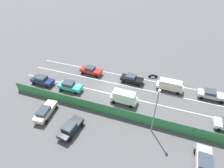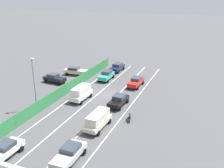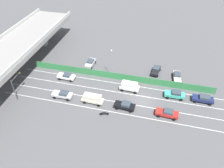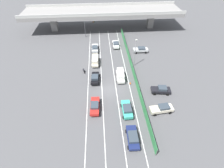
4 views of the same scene
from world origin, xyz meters
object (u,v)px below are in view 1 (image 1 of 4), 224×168
(parked_wagon_silver, at_px, (204,162))
(street_lamp, at_px, (156,108))
(parked_sedan_dark, at_px, (70,128))
(car_sedan_red, at_px, (91,70))
(traffic_cone, at_px, (109,107))
(motorcycle, at_px, (153,76))
(car_van_white, at_px, (124,97))
(car_sedan_navy, at_px, (42,80))
(car_sedan_silver, at_px, (211,94))
(car_taxi_teal, at_px, (70,86))
(parked_sedan_cream, at_px, (45,111))
(car_van_cream, at_px, (170,85))
(car_sedan_black, at_px, (132,79))

(parked_wagon_silver, height_order, street_lamp, street_lamp)
(parked_wagon_silver, bearing_deg, parked_sedan_dark, -87.18)
(car_sedan_red, height_order, street_lamp, street_lamp)
(traffic_cone, bearing_deg, parked_sedan_dark, -28.62)
(motorcycle, bearing_deg, car_van_white, -21.66)
(car_sedan_navy, height_order, car_sedan_silver, car_sedan_navy)
(car_taxi_teal, xyz_separation_m, traffic_cone, (2.12, 8.51, -0.70))
(car_taxi_teal, height_order, car_sedan_silver, car_taxi_teal)
(car_taxi_teal, relative_size, motorcycle, 2.35)
(parked_wagon_silver, xyz_separation_m, street_lamp, (-3.29, -6.80, 3.76))
(motorcycle, distance_m, parked_sedan_cream, 21.76)
(parked_wagon_silver, bearing_deg, motorcycle, -152.84)
(street_lamp, bearing_deg, car_sedan_silver, 140.16)
(car_van_white, relative_size, traffic_cone, 8.10)
(parked_sedan_cream, bearing_deg, car_taxi_teal, 177.22)
(car_taxi_teal, xyz_separation_m, parked_sedan_dark, (8.48, 5.04, -0.05))
(parked_sedan_cream, relative_size, street_lamp, 0.61)
(car_van_white, height_order, traffic_cone, car_van_white)
(street_lamp, xyz_separation_m, traffic_cone, (-2.20, -7.48, -4.40))
(car_taxi_teal, xyz_separation_m, parked_wagon_silver, (7.60, 22.79, -0.06))
(parked_sedan_cream, bearing_deg, parked_wagon_silver, 88.49)
(car_van_cream, distance_m, parked_sedan_dark, 19.33)
(car_sedan_silver, bearing_deg, car_van_white, -66.58)
(motorcycle, bearing_deg, parked_sedan_dark, -27.23)
(car_sedan_navy, height_order, parked_wagon_silver, car_sedan_navy)
(car_van_white, relative_size, parked_wagon_silver, 1.03)
(car_sedan_black, height_order, car_sedan_navy, car_sedan_navy)
(car_sedan_silver, relative_size, parked_sedan_cream, 0.98)
(car_sedan_red, xyz_separation_m, traffic_cone, (8.44, 7.12, -0.64))
(car_sedan_red, xyz_separation_m, parked_sedan_dark, (14.80, 3.66, 0.01))
(car_sedan_silver, bearing_deg, traffic_cone, -62.84)
(traffic_cone, bearing_deg, parked_sedan_cream, -61.16)
(parked_sedan_dark, distance_m, street_lamp, 12.30)
(car_taxi_teal, distance_m, car_sedan_black, 12.06)
(car_sedan_black, bearing_deg, motorcycle, 127.87)
(car_sedan_black, distance_m, street_lamp, 12.57)
(parked_sedan_cream, bearing_deg, car_van_cream, 126.22)
(car_sedan_navy, bearing_deg, car_van_white, 90.44)
(car_taxi_teal, height_order, car_sedan_black, car_taxi_teal)
(parked_wagon_silver, xyz_separation_m, traffic_cone, (-5.48, -14.28, -0.64))
(car_van_white, xyz_separation_m, car_sedan_navy, (0.13, -16.66, -0.35))
(car_van_white, height_order, car_sedan_navy, car_van_white)
(car_sedan_red, bearing_deg, car_sedan_navy, -49.68)
(car_taxi_teal, bearing_deg, car_sedan_silver, 104.12)
(car_sedan_red, xyz_separation_m, car_van_cream, (0.14, 16.25, 0.30))
(car_sedan_silver, distance_m, parked_sedan_cream, 28.40)
(street_lamp, bearing_deg, motorcycle, -172.28)
(car_sedan_silver, distance_m, traffic_cone, 18.32)
(car_sedan_black, height_order, parked_sedan_dark, parked_sedan_dark)
(car_sedan_navy, distance_m, street_lamp, 22.86)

